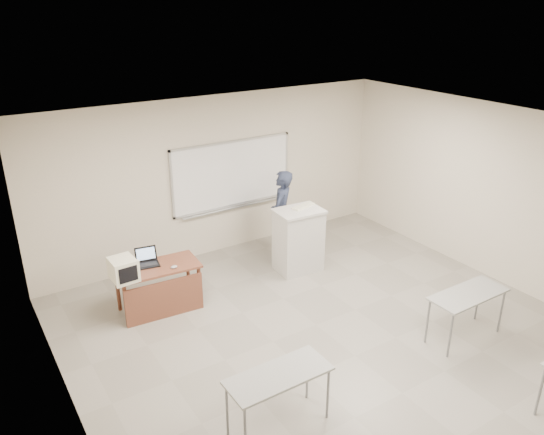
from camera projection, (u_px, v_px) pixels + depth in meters
floor at (355, 356)px, 7.30m from camera, size 7.00×8.00×0.01m
whiteboard at (232, 175)px, 9.96m from camera, size 2.48×0.10×1.31m
student_desks at (438, 370)px, 5.99m from camera, size 4.40×2.20×0.73m
instructor_desk at (161, 282)px, 8.14m from camera, size 1.27×0.64×0.75m
podium at (298, 240)px, 9.42m from camera, size 0.82×0.60×1.16m
crt_monitor at (123, 269)px, 7.70m from camera, size 0.36×0.41×0.34m
laptop at (147, 261)px, 8.18m from camera, size 0.33×0.31×0.25m
mouse at (174, 267)px, 8.07m from camera, size 0.13×0.10×0.04m
keyboard at (303, 206)px, 9.33m from camera, size 0.50×0.27×0.03m
presenter at (281, 214)px, 9.87m from camera, size 0.72×0.71×1.68m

